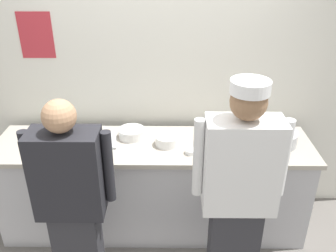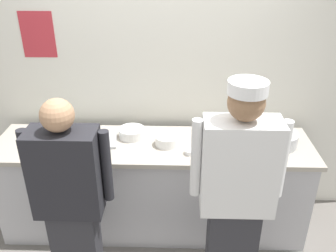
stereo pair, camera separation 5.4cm
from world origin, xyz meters
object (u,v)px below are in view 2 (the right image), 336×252
at_px(chef_near_left, 71,201).
at_px(deli_cup, 206,139).
at_px(chef_center, 236,195).
at_px(mixing_bowl_steel, 279,139).
at_px(ramekin_orange_sauce, 190,152).
at_px(plate_stack_front, 167,140).
at_px(ramekin_red_sauce, 171,133).
at_px(squeeze_bottle_primary, 45,134).
at_px(plate_stack_rear, 132,133).
at_px(sheet_tray, 86,141).
at_px(ramekin_green_sauce, 31,147).
at_px(chefs_knife, 227,143).

relative_size(chef_near_left, deli_cup, 18.12).
height_order(chef_center, mixing_bowl_steel, chef_center).
height_order(chef_near_left, ramekin_orange_sauce, chef_near_left).
bearing_deg(plate_stack_front, deli_cup, 4.24).
xyz_separation_m(mixing_bowl_steel, ramekin_red_sauce, (-0.92, 0.15, -0.04)).
xyz_separation_m(squeeze_bottle_primary, ramekin_orange_sauce, (1.24, -0.14, -0.07)).
distance_m(chef_center, mixing_bowl_steel, 0.88).
xyz_separation_m(chef_center, mixing_bowl_steel, (0.46, 0.75, 0.02)).
distance_m(plate_stack_rear, deli_cup, 0.66).
height_order(chef_center, ramekin_red_sauce, chef_center).
relative_size(chef_near_left, squeeze_bottle_primary, 8.74).
xyz_separation_m(squeeze_bottle_primary, deli_cup, (1.38, 0.03, -0.05)).
bearing_deg(chef_near_left, deli_cup, 37.14).
bearing_deg(sheet_tray, ramekin_orange_sauce, -10.27).
bearing_deg(squeeze_bottle_primary, chef_center, -24.88).
xyz_separation_m(chef_center, deli_cup, (-0.16, 0.74, 0.01)).
bearing_deg(ramekin_green_sauce, squeeze_bottle_primary, 49.56).
bearing_deg(squeeze_bottle_primary, deli_cup, 1.27).
bearing_deg(ramekin_red_sauce, squeeze_bottle_primary, -170.43).
xyz_separation_m(sheet_tray, squeeze_bottle_primary, (-0.34, -0.03, 0.08)).
xyz_separation_m(plate_stack_front, plate_stack_rear, (-0.31, 0.13, 0.00)).
relative_size(plate_stack_rear, mixing_bowl_steel, 0.73).
xyz_separation_m(chef_center, squeeze_bottle_primary, (-1.54, 0.71, 0.06)).
bearing_deg(plate_stack_rear, squeeze_bottle_primary, -169.39).
bearing_deg(plate_stack_rear, ramekin_orange_sauce, -27.98).
bearing_deg(chefs_knife, squeeze_bottle_primary, -178.31).
distance_m(ramekin_orange_sauce, ramekin_red_sauce, 0.36).
height_order(chef_near_left, plate_stack_front, chef_near_left).
distance_m(deli_cup, chefs_knife, 0.19).
xyz_separation_m(sheet_tray, chefs_knife, (1.22, 0.02, -0.01)).
height_order(ramekin_green_sauce, chefs_knife, ramekin_green_sauce).
bearing_deg(sheet_tray, plate_stack_rear, 15.69).
bearing_deg(deli_cup, plate_stack_front, -175.76).
bearing_deg(ramekin_orange_sauce, chefs_knife, 29.48).
bearing_deg(ramekin_red_sauce, chefs_knife, -15.57).
distance_m(ramekin_orange_sauce, deli_cup, 0.22).
xyz_separation_m(chef_near_left, sheet_tray, (-0.06, 0.74, 0.06)).
height_order(ramekin_orange_sauce, ramekin_red_sauce, ramekin_red_sauce).
relative_size(sheet_tray, chefs_knife, 1.89).
distance_m(plate_stack_rear, ramekin_green_sauce, 0.86).
distance_m(mixing_bowl_steel, deli_cup, 0.62).
relative_size(plate_stack_rear, ramekin_orange_sauce, 2.43).
distance_m(mixing_bowl_steel, chefs_knife, 0.44).
bearing_deg(chef_near_left, ramekin_red_sauce, 52.78).
relative_size(ramekin_orange_sauce, ramekin_red_sauce, 0.97).
bearing_deg(plate_stack_rear, deli_cup, -9.29).
distance_m(plate_stack_rear, ramekin_red_sauce, 0.35).
distance_m(plate_stack_front, plate_stack_rear, 0.34).
bearing_deg(chef_near_left, chef_center, -0.04).
height_order(chef_near_left, deli_cup, chef_near_left).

